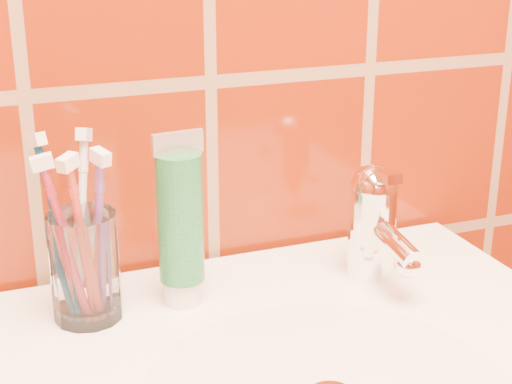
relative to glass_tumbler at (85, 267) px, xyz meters
name	(u,v)px	position (x,y,z in m)	size (l,w,h in m)	color
glass_tumbler	(85,267)	(0.00, 0.00, 0.00)	(0.06, 0.06, 0.10)	white
toothpaste_tube	(181,225)	(0.09, 0.00, 0.03)	(0.05, 0.04, 0.17)	white
faucet	(375,219)	(0.29, -0.02, 0.01)	(0.05, 0.11, 0.12)	white
toothbrush_0	(59,228)	(-0.02, 0.02, 0.03)	(0.04, 0.07, 0.18)	navy
toothbrush_1	(98,236)	(0.01, -0.01, 0.03)	(0.03, 0.05, 0.17)	#6E418B
toothbrush_2	(67,242)	(-0.02, -0.01, 0.03)	(0.05, 0.03, 0.17)	#A32337
toothbrush_3	(82,223)	(0.00, 0.03, 0.03)	(0.05, 0.07, 0.18)	silver
toothbrush_4	(83,242)	(0.00, -0.01, 0.03)	(0.04, 0.04, 0.17)	#AB3324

